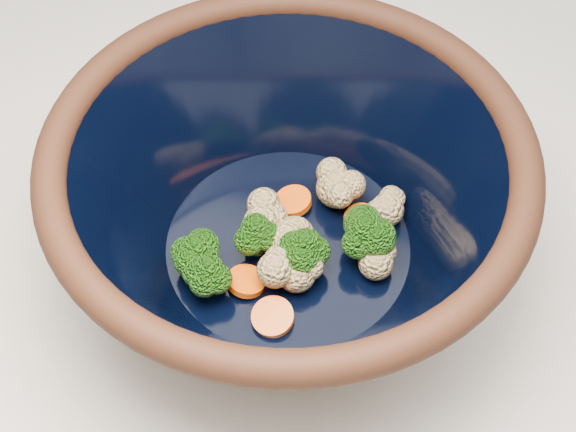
{
  "coord_description": "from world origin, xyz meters",
  "views": [
    {
      "loc": [
        0.04,
        -0.46,
        1.46
      ],
      "look_at": [
        -0.08,
        -0.11,
        0.97
      ],
      "focal_mm": 50.0,
      "sensor_mm": 36.0,
      "label": 1
    }
  ],
  "objects": [
    {
      "name": "counter",
      "position": [
        0.0,
        0.0,
        0.45
      ],
      "size": [
        1.2,
        1.2,
        0.9
      ],
      "primitive_type": "cube",
      "color": "beige",
      "rests_on": "ground"
    },
    {
      "name": "mixing_bowl",
      "position": [
        -0.08,
        -0.11,
        0.99
      ],
      "size": [
        0.38,
        0.38,
        0.16
      ],
      "rotation": [
        0.0,
        0.0,
        -0.15
      ],
      "color": "black",
      "rests_on": "counter"
    },
    {
      "name": "vegetable_pile",
      "position": [
        -0.07,
        -0.12,
        0.96
      ],
      "size": [
        0.16,
        0.16,
        0.05
      ],
      "color": "#608442",
      "rests_on": "mixing_bowl"
    }
  ]
}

